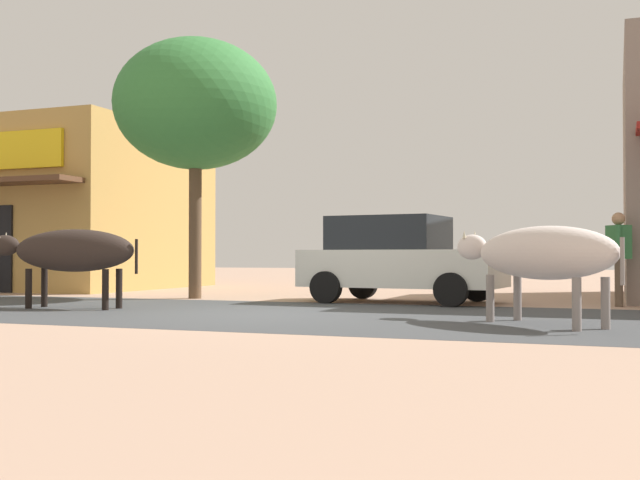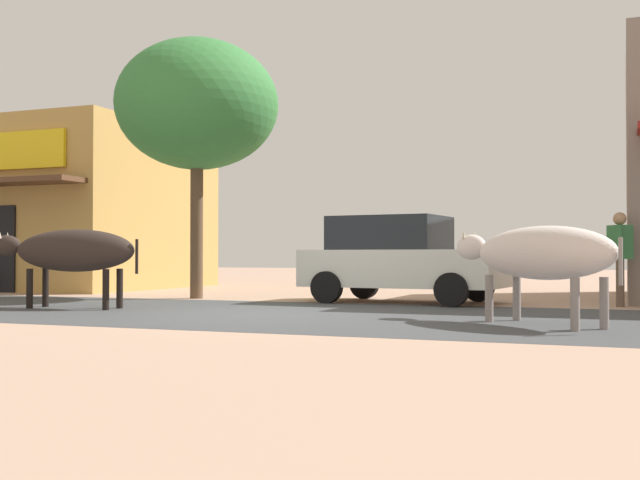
# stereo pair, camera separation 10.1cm
# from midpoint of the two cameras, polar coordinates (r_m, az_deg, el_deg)

# --- Properties ---
(ground) EXTENTS (80.00, 80.00, 0.00)m
(ground) POSITION_cam_midpoint_polar(r_m,az_deg,el_deg) (12.17, -3.72, -5.34)
(ground) COLOR tan
(asphalt_road) EXTENTS (72.00, 5.68, 0.00)m
(asphalt_road) POSITION_cam_midpoint_polar(r_m,az_deg,el_deg) (12.17, -3.72, -5.33)
(asphalt_road) COLOR #404345
(asphalt_road) RESTS_ON ground
(storefront_left_cafe) EXTENTS (7.51, 6.88, 4.37)m
(storefront_left_cafe) POSITION_cam_midpoint_polar(r_m,az_deg,el_deg) (23.48, -19.35, 2.11)
(storefront_left_cafe) COLOR tan
(storefront_left_cafe) RESTS_ON ground
(roadside_tree) EXTENTS (3.40, 3.40, 5.41)m
(roadside_tree) POSITION_cam_midpoint_polar(r_m,az_deg,el_deg) (16.86, -9.17, 9.62)
(roadside_tree) COLOR brown
(roadside_tree) RESTS_ON ground
(parked_hatchback_car) EXTENTS (3.86, 2.23, 1.64)m
(parked_hatchback_car) POSITION_cam_midpoint_polar(r_m,az_deg,el_deg) (15.08, 5.54, -1.32)
(parked_hatchback_car) COLOR silver
(parked_hatchback_car) RESTS_ON ground
(cow_near_brown) EXTENTS (2.83, 0.83, 1.34)m
(cow_near_brown) POSITION_cam_midpoint_polar(r_m,az_deg,el_deg) (13.93, -17.82, -0.79)
(cow_near_brown) COLOR #2F2520
(cow_near_brown) RESTS_ON ground
(cow_far_dark) EXTENTS (2.50, 2.18, 1.28)m
(cow_far_dark) POSITION_cam_midpoint_polar(r_m,az_deg,el_deg) (10.50, 15.43, -0.96)
(cow_far_dark) COLOR silver
(cow_far_dark) RESTS_ON ground
(pedestrian_by_shop) EXTENTS (0.44, 0.61, 1.65)m
(pedestrian_by_shop) POSITION_cam_midpoint_polar(r_m,az_deg,el_deg) (14.75, 20.63, -0.76)
(pedestrian_by_shop) COLOR brown
(pedestrian_by_shop) RESTS_ON ground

